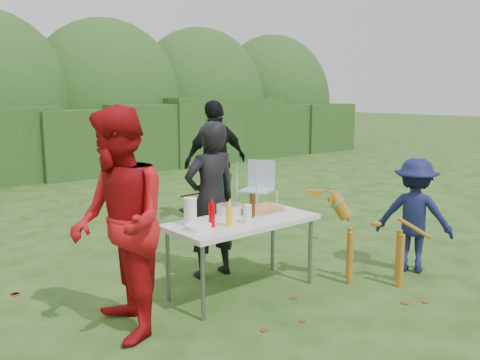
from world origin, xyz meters
TOP-DOWN VIEW (x-y plane):
  - ground at (0.00, 0.00)m, footprint 80.00×80.00m
  - hedge_row at (0.00, 8.00)m, footprint 22.00×1.40m
  - folding_table at (-0.05, -0.09)m, footprint 1.50×0.70m
  - person_cook at (-0.01, 0.48)m, footprint 0.64×0.46m
  - person_red_jacket at (-1.39, -0.16)m, footprint 0.90×1.05m
  - person_black_puffy at (1.50, 2.36)m, footprint 1.10×0.50m
  - child at (1.80, -0.83)m, footprint 0.78×0.94m
  - dog at (1.17, -0.78)m, footprint 0.96×1.02m
  - camping_chair at (0.81, 1.70)m, footprint 0.60×0.60m
  - lawn_chair at (2.21, 2.22)m, footprint 0.71×0.71m
  - food_tray at (0.30, 0.03)m, footprint 0.45×0.30m
  - focaccia_bread at (0.30, 0.03)m, footprint 0.40×0.26m
  - mustard_bottle at (-0.31, -0.21)m, footprint 0.06×0.06m
  - ketchup_bottle at (-0.44, -0.12)m, footprint 0.06×0.06m
  - beer_bottle at (0.09, -0.09)m, footprint 0.06×0.06m
  - paper_towel_roll at (-0.56, 0.05)m, footprint 0.12×0.12m
  - cup_stack at (-0.11, -0.23)m, footprint 0.08×0.08m
  - pasta_bowl at (-0.01, 0.16)m, footprint 0.26×0.26m
  - plate_stack at (-0.60, -0.12)m, footprint 0.24×0.24m

SIDE VIEW (x-z plane):
  - ground at x=0.00m, z-range 0.00..0.00m
  - lawn_chair at x=2.21m, z-range 0.00..0.88m
  - camping_chair at x=0.81m, z-range 0.00..0.90m
  - dog at x=1.17m, z-range 0.00..0.95m
  - child at x=1.80m, z-range 0.00..1.26m
  - folding_table at x=-0.05m, z-range 0.32..1.06m
  - food_tray at x=0.30m, z-range 0.74..0.76m
  - plate_stack at x=-0.60m, z-range 0.74..0.79m
  - focaccia_bread at x=0.30m, z-range 0.76..0.80m
  - pasta_bowl at x=-0.01m, z-range 0.74..0.84m
  - cup_stack at x=-0.11m, z-range 0.74..0.92m
  - person_cook at x=-0.01m, z-range 0.00..1.67m
  - mustard_bottle at x=-0.31m, z-range 0.74..0.94m
  - hedge_row at x=0.00m, z-range 0.00..1.70m
  - ketchup_bottle at x=-0.44m, z-range 0.74..0.96m
  - beer_bottle at x=0.09m, z-range 0.74..0.98m
  - paper_towel_roll at x=-0.56m, z-range 0.74..1.00m
  - person_black_puffy at x=1.50m, z-range 0.00..1.85m
  - person_red_jacket at x=-1.39m, z-range 0.00..1.87m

